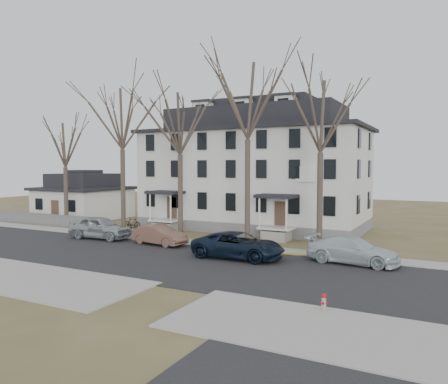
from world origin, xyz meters
The scene contains 20 objects.
ground centered at (0.00, 0.00, 0.00)m, with size 120.00×120.00×0.00m, color brown.
main_road centered at (0.00, 2.00, 0.00)m, with size 120.00×10.00×0.04m, color #27272A.
far_sidewalk centered at (0.00, 8.00, 0.00)m, with size 120.00×2.00×0.08m, color #A09F97.
near_sidewalk_right centered at (12.00, -5.00, 0.00)m, with size 14.00×5.00×0.08m, color #A09F97.
yellow_curb centered at (5.00, 7.10, 0.00)m, with size 14.00×0.25×0.06m, color gold.
boarding_house centered at (-2.00, 17.95, 5.38)m, with size 20.80×12.36×12.05m.
small_house centered at (-22.00, 16.00, 2.25)m, with size 8.70×8.70×5.00m.
fence centered at (-21.00, 9.50, 0.00)m, with size 14.00×0.06×1.20m, color gray.
tree_far_left centered at (-11.00, 9.80, 10.34)m, with size 8.40×8.40×13.72m.
tree_mid_left centered at (-5.00, 9.80, 9.60)m, with size 7.80×7.80×12.74m.
tree_center centered at (1.00, 9.80, 11.08)m, with size 9.00×9.00×14.70m.
tree_mid_right centered at (6.50, 9.80, 9.60)m, with size 7.80×7.80×12.74m.
tree_bungalow centered at (-18.00, 9.80, 8.12)m, with size 6.60×6.60×10.78m.
car_silver centered at (-10.21, 6.12, 0.90)m, with size 2.13×5.29×1.80m, color #A0A8AF.
car_tan centered at (-4.45, 6.12, 0.73)m, with size 1.54×4.42×1.46m, color brown.
car_navy centered at (2.76, 4.58, 0.81)m, with size 2.70×5.85×1.62m, color black.
car_white centered at (9.45, 6.39, 0.78)m, with size 2.20×5.41×1.57m, color silver.
bicycle_left centered at (-10.64, 10.55, 0.40)m, with size 0.53×1.53×0.80m, color black.
bicycle_right centered at (-11.60, 11.75, 0.52)m, with size 0.49×1.74×1.04m, color black.
fire_hydrant centered at (10.17, -2.88, 0.37)m, with size 0.31×0.29×0.74m.
Camera 1 is at (14.58, -19.95, 5.82)m, focal length 35.00 mm.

